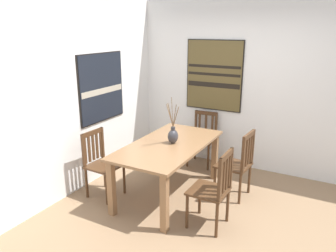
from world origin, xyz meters
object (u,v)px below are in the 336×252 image
(chair_0, at_px, (203,137))
(centerpiece_vase, at_px, (173,135))
(chair_3, at_px, (101,162))
(chair_1, at_px, (238,163))
(painting_on_side_wall, at_px, (214,76))
(dining_table, at_px, (169,151))
(chair_2, at_px, (214,188))
(painting_on_back_wall, at_px, (101,87))

(chair_0, bearing_deg, centerpiece_vase, -177.21)
(centerpiece_vase, distance_m, chair_3, 1.05)
(chair_1, xyz_separation_m, painting_on_side_wall, (1.03, 0.77, 1.00))
(chair_1, bearing_deg, centerpiece_vase, 115.03)
(painting_on_side_wall, bearing_deg, dining_table, 177.65)
(chair_2, height_order, painting_on_side_wall, painting_on_side_wall)
(chair_2, bearing_deg, dining_table, 62.42)
(chair_0, bearing_deg, painting_on_back_wall, 133.08)
(chair_0, distance_m, painting_on_back_wall, 1.87)
(chair_0, relative_size, chair_1, 0.95)
(dining_table, height_order, chair_3, chair_3)
(painting_on_back_wall, bearing_deg, painting_on_side_wall, -43.82)
(chair_0, distance_m, chair_1, 1.18)
(dining_table, height_order, painting_on_side_wall, painting_on_side_wall)
(chair_0, xyz_separation_m, chair_2, (-1.66, -0.82, 0.02))
(painting_on_back_wall, height_order, painting_on_side_wall, painting_on_side_wall)
(chair_3, xyz_separation_m, painting_on_back_wall, (0.56, 0.39, 0.90))
(chair_3, distance_m, painting_on_side_wall, 2.30)
(dining_table, xyz_separation_m, painting_on_side_wall, (1.44, -0.06, 0.84))
(chair_2, relative_size, painting_on_side_wall, 0.83)
(chair_0, bearing_deg, chair_1, -134.13)
(centerpiece_vase, bearing_deg, chair_3, 119.10)
(dining_table, xyz_separation_m, chair_3, (-0.43, 0.81, -0.16))
(chair_1, height_order, painting_on_back_wall, painting_on_back_wall)
(centerpiece_vase, height_order, chair_1, centerpiece_vase)
(dining_table, bearing_deg, centerpiece_vase, -44.14)
(chair_1, xyz_separation_m, chair_2, (-0.83, 0.02, 0.00))
(chair_1, distance_m, chair_3, 1.85)
(dining_table, xyz_separation_m, chair_1, (0.41, -0.83, -0.15))
(chair_2, bearing_deg, chair_0, 26.47)
(chair_0, xyz_separation_m, chair_3, (-1.67, 0.80, 0.02))
(chair_1, relative_size, painting_on_side_wall, 0.82)
(dining_table, relative_size, centerpiece_vase, 2.56)
(chair_0, xyz_separation_m, painting_on_side_wall, (0.21, -0.08, 1.02))
(chair_0, relative_size, chair_2, 0.94)
(centerpiece_vase, bearing_deg, painting_on_back_wall, 86.13)
(dining_table, bearing_deg, chair_0, 0.80)
(chair_3, bearing_deg, dining_table, -61.95)
(centerpiece_vase, height_order, chair_3, centerpiece_vase)
(chair_3, height_order, painting_on_side_wall, painting_on_side_wall)
(dining_table, relative_size, chair_2, 1.83)
(dining_table, distance_m, chair_2, 0.92)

